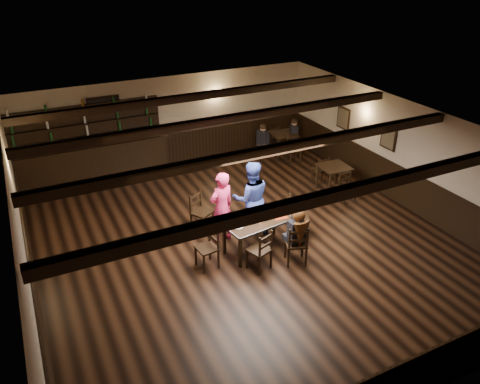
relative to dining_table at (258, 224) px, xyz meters
name	(u,v)px	position (x,y,z in m)	size (l,w,h in m)	color
ground	(245,240)	(-0.09, 0.48, -0.66)	(10.00, 10.00, 0.00)	black
room_shell	(244,171)	(-0.08, 0.52, 1.08)	(9.02, 10.02, 2.71)	beige
dining_table	(258,224)	(0.00, 0.00, 0.00)	(1.57, 0.93, 0.75)	black
chair_near_left	(262,248)	(-0.27, -0.67, -0.13)	(0.54, 0.53, 0.92)	black
chair_near_right	(297,242)	(0.48, -0.82, -0.12)	(0.55, 0.54, 0.94)	black
chair_end_left	(210,244)	(-1.17, -0.05, -0.13)	(0.45, 0.47, 0.91)	black
chair_end_right	(295,214)	(1.03, 0.14, -0.07)	(0.60, 0.61, 1.02)	black
chair_far_pushed	(199,208)	(-0.82, 1.41, -0.11)	(0.60, 0.59, 0.95)	black
woman_pink	(222,208)	(-0.54, 0.72, 0.19)	(0.62, 0.41, 1.71)	#F03274
man_blue	(251,198)	(0.20, 0.73, 0.24)	(0.88, 0.68, 1.81)	navy
seated_person	(298,228)	(0.50, -0.77, 0.19)	(0.36, 0.54, 0.88)	black
cake	(237,225)	(-0.51, 0.00, 0.13)	(0.28, 0.28, 0.09)	white
plate_stack_a	(256,219)	(-0.08, -0.03, 0.16)	(0.15, 0.15, 0.14)	white
plate_stack_b	(263,215)	(0.14, 0.03, 0.19)	(0.17, 0.17, 0.20)	white
tea_light	(258,217)	(0.05, 0.10, 0.11)	(0.05, 0.05, 0.06)	#A5A8AD
salt_shaker	(272,217)	(0.30, -0.07, 0.13)	(0.03, 0.03, 0.09)	silver
pepper_shaker	(275,216)	(0.40, -0.04, 0.13)	(0.04, 0.04, 0.09)	#A5A8AD
drink_glass	(265,214)	(0.24, 0.12, 0.14)	(0.07, 0.07, 0.11)	silver
menu_red	(280,217)	(0.51, -0.07, 0.09)	(0.31, 0.22, 0.00)	maroon
menu_blue	(277,211)	(0.57, 0.18, 0.09)	(0.28, 0.19, 0.00)	#101A53
bar_counter	(91,158)	(-2.59, 5.20, 0.06)	(4.43, 0.70, 2.20)	black
back_table_a	(334,170)	(3.21, 1.61, -0.02)	(0.81, 0.81, 0.75)	black
back_table_b	(283,136)	(3.29, 4.40, -0.02)	(0.88, 0.88, 0.75)	black
bg_patron_left	(263,135)	(2.51, 4.36, 0.16)	(0.31, 0.40, 0.72)	black
bg_patron_right	(294,130)	(3.66, 4.38, 0.16)	(0.32, 0.40, 0.71)	black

